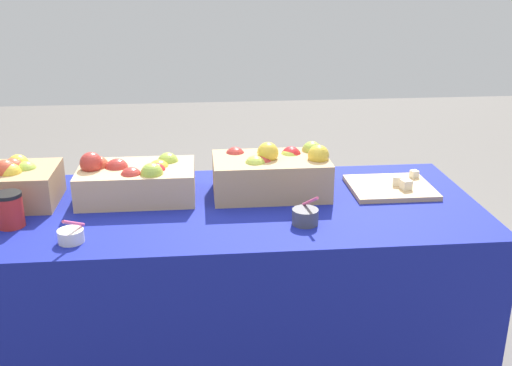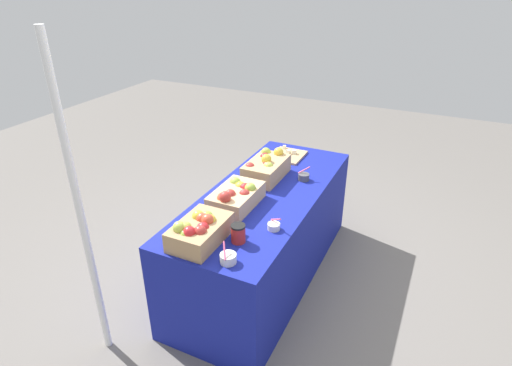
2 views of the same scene
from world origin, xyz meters
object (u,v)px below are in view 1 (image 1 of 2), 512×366
object	(u,v)px
sample_bowl_far	(71,235)
coffee_cup	(10,210)
apple_crate_right	(272,172)
cutting_board_front	(391,187)
apple_crate_middle	(136,179)
sample_bowl_near	(305,216)

from	to	relation	value
sample_bowl_far	coffee_cup	bearing A→B (deg)	147.27
apple_crate_right	cutting_board_front	size ratio (longest dim) A/B	1.37
apple_crate_right	cutting_board_front	distance (m)	0.45
apple_crate_right	sample_bowl_far	distance (m)	0.75
apple_crate_middle	apple_crate_right	world-z (taller)	apple_crate_right
apple_crate_middle	sample_bowl_far	xyz separation A→B (m)	(-0.17, -0.35, -0.05)
cutting_board_front	coffee_cup	xyz separation A→B (m)	(-1.32, -0.21, 0.05)
apple_crate_right	sample_bowl_near	distance (m)	0.30
sample_bowl_near	sample_bowl_far	bearing A→B (deg)	-174.87
apple_crate_middle	sample_bowl_far	bearing A→B (deg)	-115.31
apple_crate_middle	cutting_board_front	world-z (taller)	apple_crate_middle
sample_bowl_far	coffee_cup	distance (m)	0.26
cutting_board_front	sample_bowl_far	xyz separation A→B (m)	(-1.11, -0.35, 0.01)
apple_crate_middle	cutting_board_front	bearing A→B (deg)	-0.39
apple_crate_middle	sample_bowl_near	distance (m)	0.64
apple_crate_right	sample_bowl_near	bearing A→B (deg)	-75.46
apple_crate_middle	apple_crate_right	xyz separation A→B (m)	(0.49, -0.00, 0.01)
apple_crate_middle	sample_bowl_near	xyz separation A→B (m)	(0.57, -0.29, -0.04)
apple_crate_right	coffee_cup	size ratio (longest dim) A/B	3.62
cutting_board_front	sample_bowl_far	world-z (taller)	sample_bowl_far
sample_bowl_far	coffee_cup	size ratio (longest dim) A/B	0.81
apple_crate_middle	cutting_board_front	distance (m)	0.94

